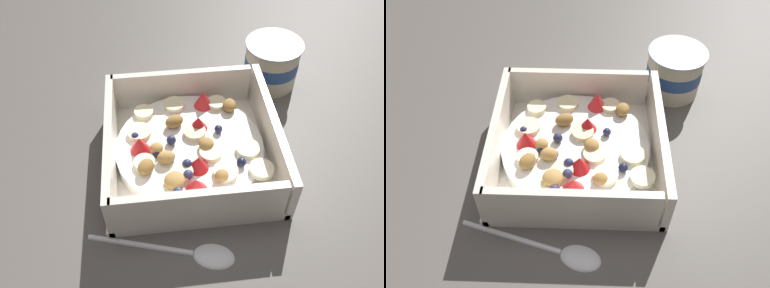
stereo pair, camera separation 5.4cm
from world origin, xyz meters
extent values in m
plane|color=#56514C|center=(0.00, 0.00, 0.00)|extent=(2.40, 2.40, 0.00)
cube|color=white|center=(0.02, 0.00, 0.01)|extent=(0.22, 0.22, 0.01)
cube|color=white|center=(0.02, -0.10, 0.03)|extent=(0.22, 0.01, 0.07)
cube|color=white|center=(0.02, 0.11, 0.03)|extent=(0.22, 0.01, 0.07)
cube|color=white|center=(-0.09, 0.00, 0.03)|extent=(0.01, 0.20, 0.07)
cube|color=white|center=(0.12, 0.00, 0.03)|extent=(0.01, 0.20, 0.07)
cylinder|color=white|center=(0.02, 0.00, 0.02)|extent=(0.20, 0.20, 0.02)
cylinder|color=beige|center=(0.00, 0.01, 0.03)|extent=(0.04, 0.04, 0.01)
cylinder|color=#F4EAB7|center=(-0.05, -0.06, 0.03)|extent=(0.04, 0.04, 0.01)
cylinder|color=#F7EFC6|center=(0.07, 0.08, 0.03)|extent=(0.04, 0.04, 0.01)
cylinder|color=#F4EAB7|center=(-0.05, 0.05, 0.03)|extent=(0.04, 0.04, 0.01)
cylinder|color=#F7EFC6|center=(0.05, -0.06, 0.03)|extent=(0.03, 0.03, 0.01)
cylinder|color=#F4EAB7|center=(-0.06, -0.01, 0.03)|extent=(0.04, 0.04, 0.01)
cylinder|color=#F4EAB7|center=(-0.01, -0.07, 0.03)|extent=(0.04, 0.04, 0.01)
cylinder|color=#F4EAB7|center=(0.04, 0.03, 0.03)|extent=(0.04, 0.04, 0.01)
cylinder|color=#F4EAB7|center=(0.07, -0.01, 0.03)|extent=(0.04, 0.04, 0.01)
cylinder|color=#F4EAB7|center=(0.04, 0.07, 0.03)|extent=(0.03, 0.03, 0.01)
cylinder|color=#F7EFC6|center=(0.07, 0.04, 0.03)|extent=(0.04, 0.04, 0.01)
cylinder|color=#F4EAB7|center=(0.10, -0.03, 0.03)|extent=(0.05, 0.05, 0.01)
cone|color=red|center=(0.02, -0.06, 0.04)|extent=(0.04, 0.04, 0.02)
cone|color=red|center=(-0.01, 0.02, 0.04)|extent=(0.03, 0.03, 0.02)
cone|color=red|center=(0.09, 0.00, 0.04)|extent=(0.04, 0.04, 0.02)
cone|color=red|center=(-0.05, 0.03, 0.04)|extent=(0.04, 0.04, 0.03)
cone|color=red|center=(0.06, 0.01, 0.04)|extent=(0.04, 0.04, 0.02)
sphere|color=#23284C|center=(0.06, -0.01, 0.04)|extent=(0.01, 0.01, 0.01)
sphere|color=#191E3D|center=(0.06, 0.06, 0.04)|extent=(0.01, 0.01, 0.01)
sphere|color=#23284C|center=(0.01, -0.02, 0.04)|extent=(0.01, 0.01, 0.01)
sphere|color=navy|center=(0.10, -0.02, 0.04)|extent=(0.01, 0.01, 0.01)
sphere|color=#23284C|center=(0.00, -0.07, 0.03)|extent=(0.01, 0.01, 0.01)
sphere|color=navy|center=(0.04, -0.03, 0.03)|extent=(0.01, 0.01, 0.01)
sphere|color=#23284C|center=(0.03, -0.04, 0.03)|extent=(0.01, 0.01, 0.01)
sphere|color=#23284C|center=(0.00, 0.04, 0.03)|extent=(0.01, 0.01, 0.01)
sphere|color=navy|center=(0.07, -0.01, 0.04)|extent=(0.01, 0.01, 0.01)
ellipsoid|color=olive|center=(0.06, -0.06, 0.04)|extent=(0.03, 0.03, 0.02)
ellipsoid|color=#AD7F42|center=(0.08, 0.03, 0.04)|extent=(0.02, 0.02, 0.02)
ellipsoid|color=tan|center=(0.08, -0.03, 0.04)|extent=(0.04, 0.04, 0.02)
ellipsoid|color=tan|center=(0.04, -0.03, 0.04)|extent=(0.02, 0.02, 0.02)
ellipsoid|color=tan|center=(0.03, -0.04, 0.04)|extent=(0.02, 0.02, 0.01)
ellipsoid|color=#AD7F42|center=(0.03, 0.02, 0.04)|extent=(0.03, 0.03, 0.01)
ellipsoid|color=olive|center=(-0.04, 0.06, 0.04)|extent=(0.03, 0.03, 0.01)
ellipsoid|color=olive|center=(-0.02, -0.02, 0.04)|extent=(0.03, 0.03, 0.02)
ellipsoid|color=silver|center=(0.17, 0.01, 0.00)|extent=(0.04, 0.06, 0.01)
cylinder|color=silver|center=(0.14, -0.07, 0.00)|extent=(0.04, 0.12, 0.01)
cylinder|color=beige|center=(-0.13, 0.15, 0.04)|extent=(0.08, 0.08, 0.07)
cylinder|color=#2D5193|center=(-0.13, 0.15, 0.04)|extent=(0.08, 0.08, 0.02)
cylinder|color=#B7BCC6|center=(-0.13, 0.15, 0.07)|extent=(0.09, 0.09, 0.00)
camera|label=1|loc=(0.38, -0.04, 0.43)|focal=38.14mm
camera|label=2|loc=(0.38, 0.02, 0.43)|focal=38.14mm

